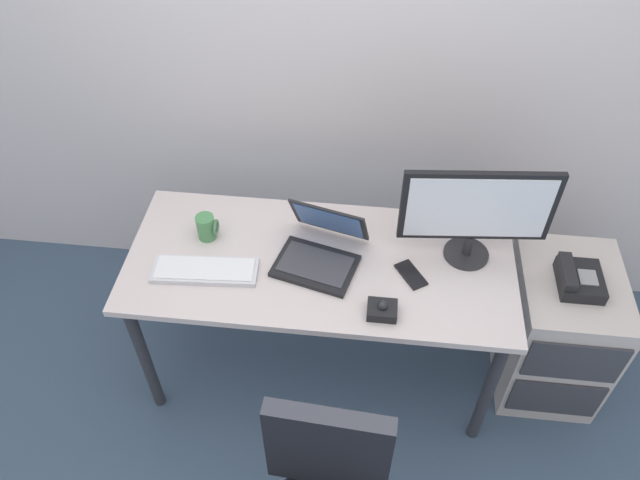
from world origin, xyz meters
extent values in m
plane|color=#3C4F65|center=(0.00, 0.00, 0.00)|extent=(8.00, 8.00, 0.00)
cube|color=silver|center=(0.00, 0.69, 1.40)|extent=(6.00, 0.10, 2.80)
cube|color=beige|center=(0.00, 0.00, 0.74)|extent=(1.55, 0.68, 0.03)
cylinder|color=#2D2D33|center=(-0.71, -0.28, 0.36)|extent=(0.05, 0.05, 0.72)
cylinder|color=#2D2D33|center=(0.71, -0.28, 0.36)|extent=(0.05, 0.05, 0.72)
cylinder|color=#2D2D33|center=(-0.71, 0.28, 0.36)|extent=(0.05, 0.05, 0.72)
cylinder|color=#2D2D33|center=(0.71, 0.28, 0.36)|extent=(0.05, 0.05, 0.72)
cube|color=beige|center=(1.04, 0.08, 0.33)|extent=(0.42, 0.52, 0.67)
cube|color=#38383D|center=(1.04, -0.19, 0.48)|extent=(0.38, 0.01, 0.23)
cube|color=#38383D|center=(1.04, -0.19, 0.20)|extent=(0.38, 0.01, 0.23)
cube|color=black|center=(1.04, 0.06, 0.70)|extent=(0.17, 0.20, 0.06)
cube|color=black|center=(0.98, 0.06, 0.74)|extent=(0.05, 0.18, 0.04)
cube|color=gray|center=(1.06, 0.05, 0.73)|extent=(0.07, 0.08, 0.01)
cube|color=black|center=(0.11, -0.76, 0.72)|extent=(0.40, 0.08, 0.42)
cylinder|color=#262628|center=(0.58, 0.10, 0.76)|extent=(0.18, 0.18, 0.01)
cylinder|color=#262628|center=(0.58, 0.10, 0.81)|extent=(0.04, 0.04, 0.09)
cube|color=black|center=(0.58, 0.10, 1.02)|extent=(0.58, 0.08, 0.32)
cube|color=white|center=(0.58, 0.08, 1.02)|extent=(0.53, 0.05, 0.28)
cube|color=silver|center=(-0.44, -0.11, 0.76)|extent=(0.42, 0.16, 0.02)
cube|color=white|center=(-0.44, -0.11, 0.78)|extent=(0.39, 0.14, 0.01)
cube|color=black|center=(-0.01, -0.04, 0.76)|extent=(0.36, 0.29, 0.02)
cube|color=#38383D|center=(-0.01, -0.04, 0.77)|extent=(0.31, 0.23, 0.00)
cube|color=black|center=(0.03, 0.11, 0.87)|extent=(0.33, 0.18, 0.20)
cube|color=#335999|center=(0.02, 0.11, 0.87)|extent=(0.29, 0.15, 0.18)
cube|color=black|center=(0.26, -0.23, 0.77)|extent=(0.11, 0.09, 0.04)
sphere|color=#232328|center=(0.26, -0.23, 0.80)|extent=(0.04, 0.04, 0.04)
cylinder|color=#47864E|center=(-0.48, 0.08, 0.81)|extent=(0.08, 0.08, 0.11)
torus|color=#4C7852|center=(-0.43, 0.08, 0.81)|extent=(0.01, 0.07, 0.07)
cube|color=black|center=(0.36, -0.04, 0.76)|extent=(0.13, 0.16, 0.01)
camera|label=1|loc=(0.18, -1.63, 2.57)|focal=34.51mm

